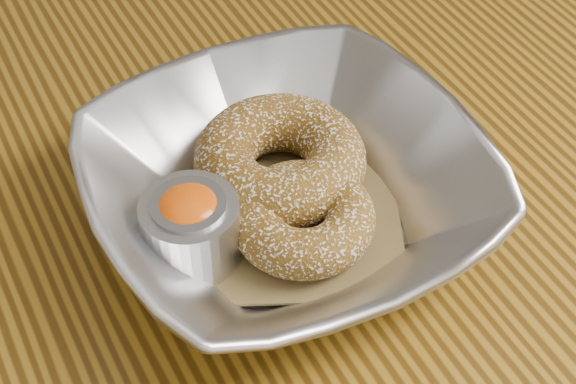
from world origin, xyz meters
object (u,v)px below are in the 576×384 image
table (287,233)px  serving_bowl (288,191)px  ramekin (191,226)px  donut_back (280,160)px  donut_front (303,218)px

table → serving_bowl: size_ratio=4.79×
ramekin → donut_back: bearing=21.3°
ramekin → table: bearing=34.5°
donut_back → donut_front: bearing=-100.8°
serving_bowl → donut_front: bearing=-91.4°
donut_front → ramekin: (-0.07, 0.02, 0.01)m
donut_back → ramekin: size_ratio=1.88×
donut_front → ramekin: 0.07m
serving_bowl → donut_back: (0.01, 0.03, -0.00)m
serving_bowl → ramekin: (-0.07, -0.00, 0.00)m
serving_bowl → ramekin: size_ratio=4.13×
table → ramekin: ramekin is taller
table → ramekin: (-0.10, -0.07, 0.13)m
table → serving_bowl: (-0.04, -0.07, 0.13)m
donut_back → ramekin: ramekin is taller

